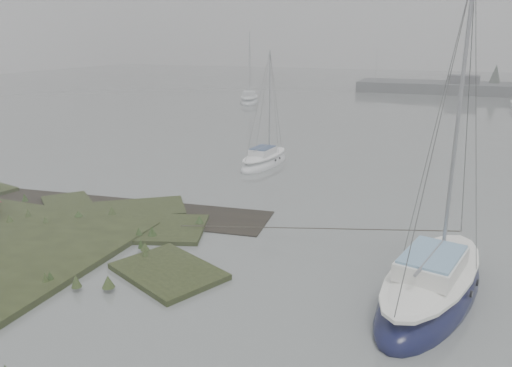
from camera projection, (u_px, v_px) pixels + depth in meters
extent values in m
plane|color=slate|center=(343.00, 125.00, 43.88)|extent=(160.00, 160.00, 0.00)
cube|color=#424247|center=(463.00, 83.00, 67.75)|extent=(4.00, 3.00, 2.20)
cone|color=#384238|center=(495.00, 77.00, 67.92)|extent=(2.00, 2.00, 3.50)
ellipsoid|color=black|center=(431.00, 294.00, 14.92)|extent=(3.92, 7.48, 1.73)
ellipsoid|color=white|center=(433.00, 273.00, 14.72)|extent=(3.25, 6.48, 0.49)
cube|color=white|center=(432.00, 263.00, 14.36)|extent=(2.05, 2.73, 0.51)
cube|color=#759FC0|center=(433.00, 254.00, 14.28)|extent=(1.90, 2.51, 0.08)
cylinder|color=#939399|center=(458.00, 120.00, 14.19)|extent=(0.11, 0.11, 8.15)
cylinder|color=#939399|center=(431.00, 257.00, 14.12)|extent=(0.75, 2.80, 0.09)
ellipsoid|color=silver|center=(264.00, 163.00, 30.42)|extent=(2.26, 5.32, 1.25)
ellipsoid|color=white|center=(264.00, 155.00, 30.27)|extent=(1.85, 4.62, 0.35)
cube|color=white|center=(263.00, 151.00, 30.00)|extent=(1.30, 1.88, 0.37)
cube|color=navy|center=(263.00, 148.00, 29.94)|extent=(1.21, 1.73, 0.06)
cylinder|color=#939399|center=(270.00, 101.00, 29.93)|extent=(0.08, 0.08, 5.90)
cylinder|color=#939399|center=(262.00, 148.00, 29.81)|extent=(0.29, 2.06, 0.07)
ellipsoid|color=silver|center=(249.00, 102.00, 58.82)|extent=(3.80, 6.55, 1.51)
ellipsoid|color=silver|center=(249.00, 97.00, 58.65)|extent=(3.17, 5.67, 0.43)
cube|color=silver|center=(249.00, 94.00, 58.29)|extent=(1.91, 2.43, 0.44)
cube|color=#B9BDC4|center=(249.00, 92.00, 58.22)|extent=(1.77, 2.24, 0.07)
cylinder|color=#939399|center=(250.00, 63.00, 58.32)|extent=(0.10, 0.10, 7.12)
cylinder|color=#939399|center=(249.00, 92.00, 58.05)|extent=(0.81, 2.40, 0.08)
ellipsoid|color=#B4B8BF|center=(379.00, 90.00, 72.01)|extent=(4.53, 2.04, 1.06)
ellipsoid|color=silver|center=(379.00, 87.00, 71.89)|extent=(3.93, 1.67, 0.30)
cube|color=silver|center=(380.00, 85.00, 71.73)|extent=(1.61, 1.14, 0.31)
cube|color=silver|center=(380.00, 84.00, 71.68)|extent=(1.48, 1.06, 0.05)
cylinder|color=#939399|center=(376.00, 68.00, 71.38)|extent=(0.07, 0.07, 4.99)
cylinder|color=#939399|center=(381.00, 84.00, 71.62)|extent=(1.74, 0.30, 0.06)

